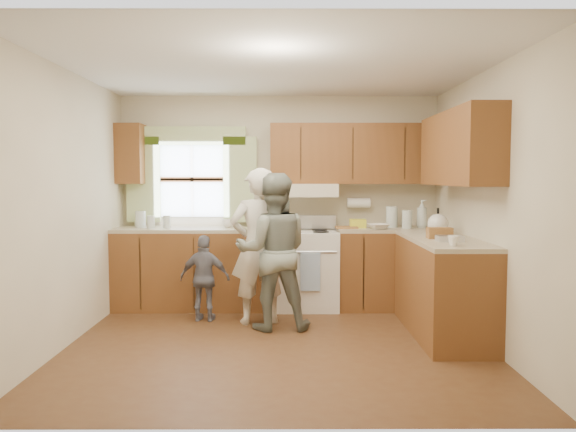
{
  "coord_description": "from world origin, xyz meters",
  "views": [
    {
      "loc": [
        0.08,
        -5.05,
        1.53
      ],
      "look_at": [
        0.1,
        0.4,
        1.15
      ],
      "focal_mm": 35.0,
      "sensor_mm": 36.0,
      "label": 1
    }
  ],
  "objects_px": {
    "woman_left": "(258,246)",
    "woman_right": "(273,251)",
    "stove": "(305,268)",
    "child": "(205,278)"
  },
  "relations": [
    {
      "from": "woman_right",
      "to": "child",
      "type": "relative_size",
      "value": 1.71
    },
    {
      "from": "woman_left",
      "to": "woman_right",
      "type": "distance_m",
      "value": 0.28
    },
    {
      "from": "stove",
      "to": "woman_left",
      "type": "bearing_deg",
      "value": -126.88
    },
    {
      "from": "woman_left",
      "to": "child",
      "type": "bearing_deg",
      "value": -25.21
    },
    {
      "from": "stove",
      "to": "child",
      "type": "relative_size",
      "value": 1.17
    },
    {
      "from": "woman_right",
      "to": "child",
      "type": "bearing_deg",
      "value": -26.36
    },
    {
      "from": "woman_left",
      "to": "woman_right",
      "type": "xyz_separation_m",
      "value": [
        0.16,
        -0.22,
        -0.03
      ]
    },
    {
      "from": "woman_right",
      "to": "child",
      "type": "xyz_separation_m",
      "value": [
        -0.73,
        0.31,
        -0.33
      ]
    },
    {
      "from": "stove",
      "to": "woman_left",
      "type": "xyz_separation_m",
      "value": [
        -0.51,
        -0.68,
        0.34
      ]
    },
    {
      "from": "woman_left",
      "to": "woman_right",
      "type": "height_order",
      "value": "woman_left"
    }
  ]
}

